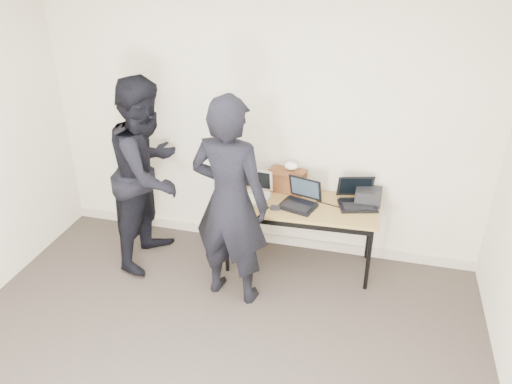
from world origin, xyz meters
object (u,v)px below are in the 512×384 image
(leather_satchel, at_px, (288,180))
(equipment_box, at_px, (368,196))
(laptop_beige, at_px, (253,193))
(person_typist, at_px, (230,203))
(desk, at_px, (301,209))
(laptop_right, at_px, (357,199))
(laptop_center, at_px, (300,199))
(person_observer, at_px, (149,173))

(leather_satchel, xyz_separation_m, equipment_box, (0.81, -0.04, -0.06))
(laptop_beige, relative_size, person_typist, 0.18)
(desk, height_order, laptop_right, laptop_right)
(laptop_center, relative_size, leather_satchel, 1.09)
(desk, height_order, leather_satchel, leather_satchel)
(laptop_beige, xyz_separation_m, person_observer, (-1.01, -0.19, 0.19))
(leather_satchel, relative_size, person_typist, 0.19)
(laptop_right, bearing_deg, laptop_beige, 172.03)
(laptop_center, relative_size, equipment_box, 1.66)
(desk, bearing_deg, laptop_beige, 177.86)
(desk, bearing_deg, leather_satchel, 126.17)
(desk, relative_size, laptop_beige, 4.34)
(desk, xyz_separation_m, laptop_center, (-0.00, -0.02, 0.12))
(person_typist, bearing_deg, laptop_right, -136.19)
(laptop_center, relative_size, laptop_right, 0.96)
(laptop_beige, xyz_separation_m, equipment_box, (1.11, 0.19, 0.02))
(equipment_box, height_order, person_observer, person_observer)
(desk, relative_size, equipment_box, 6.17)
(laptop_beige, distance_m, person_typist, 0.64)
(laptop_center, bearing_deg, person_typist, -116.08)
(laptop_right, distance_m, leather_satchel, 0.71)
(leather_satchel, bearing_deg, desk, -45.23)
(laptop_center, height_order, person_typist, person_typist)
(laptop_right, distance_m, person_observer, 2.05)
(person_observer, bearing_deg, person_typist, -108.39)
(laptop_beige, bearing_deg, laptop_center, 1.95)
(laptop_right, bearing_deg, equipment_box, 13.28)
(person_typist, bearing_deg, desk, -122.52)
(laptop_beige, distance_m, leather_satchel, 0.39)
(laptop_center, height_order, person_observer, person_observer)
(laptop_beige, bearing_deg, laptop_right, 11.83)
(equipment_box, bearing_deg, laptop_center, -161.46)
(laptop_right, relative_size, person_observer, 0.22)
(leather_satchel, distance_m, person_observer, 1.38)
(laptop_beige, xyz_separation_m, laptop_right, (1.01, 0.13, 0.01))
(leather_satchel, height_order, equipment_box, leather_satchel)
(desk, distance_m, leather_satchel, 0.35)
(leather_satchel, relative_size, person_observer, 0.20)
(laptop_right, xyz_separation_m, person_typist, (-1.05, -0.73, 0.20))
(equipment_box, height_order, person_typist, person_typist)
(laptop_center, xyz_separation_m, person_typist, (-0.53, -0.58, 0.20))
(desk, relative_size, person_observer, 0.79)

